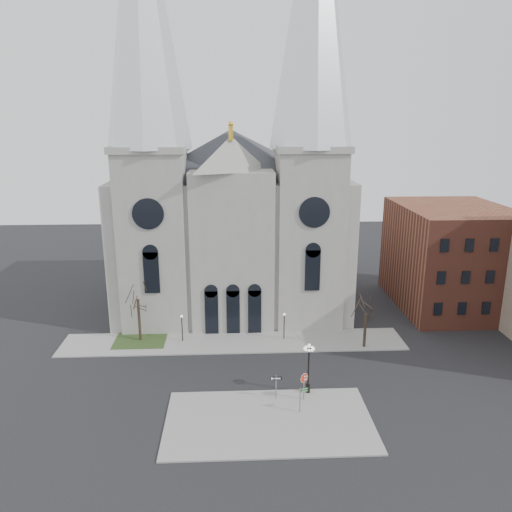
{
  "coord_description": "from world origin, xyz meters",
  "views": [
    {
      "loc": [
        0.06,
        -42.78,
        25.58
      ],
      "look_at": [
        2.5,
        8.0,
        11.39
      ],
      "focal_mm": 35.0,
      "sensor_mm": 36.0,
      "label": 1
    }
  ],
  "objects_px": {
    "street_name_sign": "(301,398)",
    "one_way_sign": "(276,383)",
    "globe_lamp": "(309,362)",
    "stop_sign": "(304,381)"
  },
  "relations": [
    {
      "from": "one_way_sign",
      "to": "globe_lamp",
      "type": "bearing_deg",
      "value": 19.57
    },
    {
      "from": "stop_sign",
      "to": "street_name_sign",
      "type": "bearing_deg",
      "value": -121.09
    },
    {
      "from": "one_way_sign",
      "to": "street_name_sign",
      "type": "distance_m",
      "value": 3.07
    },
    {
      "from": "street_name_sign",
      "to": "one_way_sign",
      "type": "bearing_deg",
      "value": 115.3
    },
    {
      "from": "stop_sign",
      "to": "one_way_sign",
      "type": "height_order",
      "value": "stop_sign"
    },
    {
      "from": "globe_lamp",
      "to": "street_name_sign",
      "type": "bearing_deg",
      "value": -109.09
    },
    {
      "from": "stop_sign",
      "to": "globe_lamp",
      "type": "height_order",
      "value": "globe_lamp"
    },
    {
      "from": "one_way_sign",
      "to": "street_name_sign",
      "type": "xyz_separation_m",
      "value": [
        2.01,
        -2.31,
        -0.17
      ]
    },
    {
      "from": "globe_lamp",
      "to": "street_name_sign",
      "type": "xyz_separation_m",
      "value": [
        -1.14,
        -3.28,
        -1.75
      ]
    },
    {
      "from": "stop_sign",
      "to": "street_name_sign",
      "type": "xyz_separation_m",
      "value": [
        -0.55,
        -2.05,
        -0.49
      ]
    }
  ]
}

